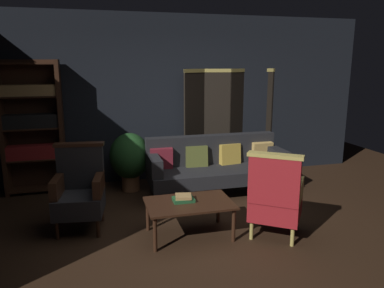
# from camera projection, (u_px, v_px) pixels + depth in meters

# --- Properties ---
(ground_plane) EXTENTS (10.00, 10.00, 0.00)m
(ground_plane) POSITION_uv_depth(u_px,v_px,m) (210.00, 237.00, 4.31)
(ground_plane) COLOR black
(back_wall) EXTENTS (7.20, 0.10, 2.80)m
(back_wall) POSITION_uv_depth(u_px,v_px,m) (167.00, 98.00, 6.32)
(back_wall) COLOR black
(back_wall) RESTS_ON ground_plane
(folding_screen) EXTENTS (2.15, 0.49, 1.90)m
(folding_screen) POSITION_uv_depth(u_px,v_px,m) (238.00, 120.00, 6.67)
(folding_screen) COLOR black
(folding_screen) RESTS_ON ground_plane
(bookshelf) EXTENTS (0.90, 0.32, 2.05)m
(bookshelf) POSITION_uv_depth(u_px,v_px,m) (33.00, 126.00, 5.61)
(bookshelf) COLOR black
(bookshelf) RESTS_ON ground_plane
(velvet_couch) EXTENTS (2.12, 0.78, 0.88)m
(velvet_couch) POSITION_uv_depth(u_px,v_px,m) (215.00, 164.00, 5.73)
(velvet_couch) COLOR black
(velvet_couch) RESTS_ON ground_plane
(coffee_table) EXTENTS (1.00, 0.64, 0.42)m
(coffee_table) POSITION_uv_depth(u_px,v_px,m) (189.00, 206.00, 4.27)
(coffee_table) COLOR black
(coffee_table) RESTS_ON ground_plane
(armchair_gilt_accent) EXTENTS (0.81, 0.81, 1.04)m
(armchair_gilt_accent) POSITION_uv_depth(u_px,v_px,m) (275.00, 197.00, 4.23)
(armchair_gilt_accent) COLOR tan
(armchair_gilt_accent) RESTS_ON ground_plane
(armchair_wing_left) EXTENTS (0.65, 0.65, 1.04)m
(armchair_wing_left) POSITION_uv_depth(u_px,v_px,m) (80.00, 190.00, 4.47)
(armchair_wing_left) COLOR black
(armchair_wing_left) RESTS_ON ground_plane
(potted_plant) EXTENTS (0.63, 0.63, 0.93)m
(potted_plant) POSITION_uv_depth(u_px,v_px,m) (130.00, 158.00, 5.80)
(potted_plant) COLOR brown
(potted_plant) RESTS_ON ground_plane
(book_green_cloth) EXTENTS (0.25, 0.18, 0.04)m
(book_green_cloth) POSITION_uv_depth(u_px,v_px,m) (183.00, 200.00, 4.29)
(book_green_cloth) COLOR #1E4C28
(book_green_cloth) RESTS_ON coffee_table
(book_tan_leather) EXTENTS (0.21, 0.20, 0.03)m
(book_tan_leather) POSITION_uv_depth(u_px,v_px,m) (183.00, 196.00, 4.28)
(book_tan_leather) COLOR #9E7A47
(book_tan_leather) RESTS_ON book_green_cloth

